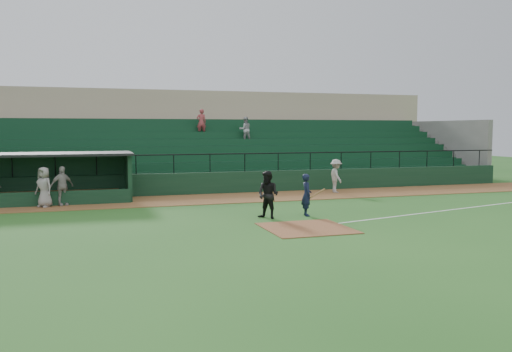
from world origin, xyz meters
name	(u,v)px	position (x,y,z in m)	size (l,w,h in m)	color
ground	(296,224)	(0.00, 0.00, 0.00)	(90.00, 90.00, 0.00)	#23551B
warning_track	(238,198)	(0.00, 8.00, 0.01)	(40.00, 4.00, 0.03)	brown
home_plate_dirt	(307,228)	(0.00, -1.00, 0.01)	(3.00, 3.00, 0.03)	brown
foul_line	(453,210)	(8.00, 1.20, 0.01)	(18.00, 0.09, 0.01)	white
stadium_structure	(204,148)	(0.00, 16.46, 2.30)	(38.00, 13.08, 6.40)	#10311C
dugout	(39,175)	(-9.75, 9.56, 1.33)	(8.90, 3.20, 2.42)	#10311C
batter_at_plate	(307,195)	(1.12, 1.64, 0.87)	(1.06, 0.72, 1.74)	black
umpire	(268,195)	(-0.62, 1.47, 0.95)	(0.93, 0.72, 1.91)	black
runner	(336,176)	(5.80, 8.42, 0.96)	(1.21, 0.69, 1.87)	#A19C97
dugout_player_a	(62,186)	(-8.61, 7.68, 0.95)	(1.07, 0.45, 1.83)	#A8A39D
dugout_player_b	(44,187)	(-9.36, 7.40, 0.94)	(0.89, 0.58, 1.83)	gray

